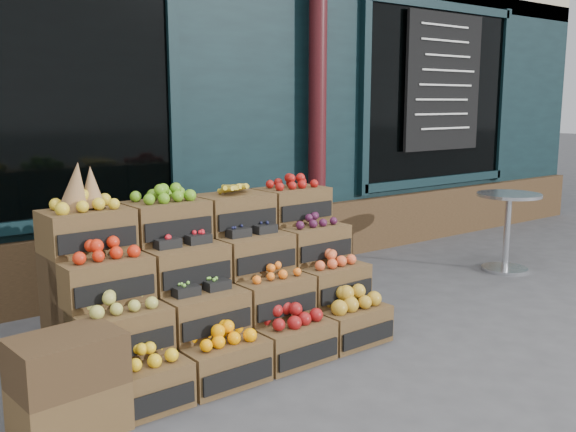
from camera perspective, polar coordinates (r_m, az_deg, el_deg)
ground at (r=4.54m, az=7.53°, el=-11.61°), size 60.00×60.00×0.00m
shop_facade at (r=8.65m, az=-17.44°, el=14.47°), size 12.00×6.24×4.80m
crate_display at (r=4.36m, az=-6.15°, el=-6.81°), size 2.14×1.08×1.33m
spare_crates at (r=3.52m, az=-18.96°, el=-14.05°), size 0.56×0.41×0.53m
bistro_table at (r=6.74m, az=18.93°, el=-0.57°), size 0.62×0.62×0.78m
shopkeeper at (r=6.18m, az=-23.01°, el=2.12°), size 0.74×0.57×1.80m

